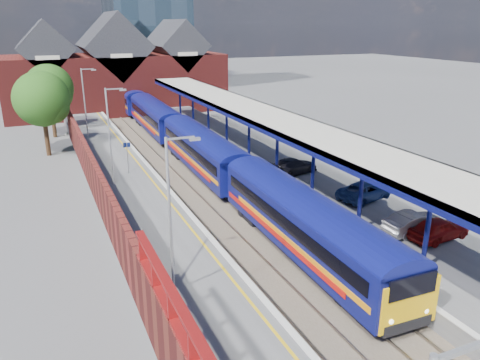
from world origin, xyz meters
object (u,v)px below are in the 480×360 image
(lamp_post_c, at_px, (111,130))
(parked_car_dark, at_px, (293,166))
(platform_sign, at_px, (127,153))
(lamp_post_b, at_px, (173,207))
(parked_car_silver, at_px, (414,222))
(parked_car_red, at_px, (439,229))
(parked_car_blue, at_px, (365,191))
(lamp_post_d, at_px, (86,99))
(train, at_px, (176,130))

(lamp_post_c, bearing_deg, parked_car_dark, -14.31)
(platform_sign, bearing_deg, lamp_post_b, -94.33)
(parked_car_silver, bearing_deg, lamp_post_c, 39.20)
(parked_car_red, xyz_separation_m, parked_car_silver, (-0.62, 1.19, -0.00))
(parked_car_blue, bearing_deg, parked_car_dark, -0.62)
(parked_car_dark, bearing_deg, lamp_post_b, 118.50)
(lamp_post_c, xyz_separation_m, parked_car_red, (14.63, -16.77, -3.37))
(lamp_post_d, distance_m, parked_car_red, 36.04)
(parked_car_blue, bearing_deg, lamp_post_c, 40.95)
(platform_sign, height_order, parked_car_red, platform_sign)
(parked_car_silver, xyz_separation_m, parked_car_blue, (0.85, 5.47, -0.03))
(parked_car_silver, distance_m, parked_car_blue, 5.54)
(platform_sign, bearing_deg, lamp_post_c, -124.26)
(parked_car_silver, relative_size, parked_car_blue, 0.88)
(lamp_post_c, bearing_deg, platform_sign, 55.74)
(lamp_post_c, bearing_deg, lamp_post_d, 90.00)
(lamp_post_b, xyz_separation_m, lamp_post_c, (0.00, 16.00, 0.00))
(train, distance_m, lamp_post_d, 9.78)
(lamp_post_b, bearing_deg, parked_car_dark, 43.87)
(lamp_post_d, distance_m, parked_car_silver, 34.71)
(train, distance_m, parked_car_red, 28.51)
(train, height_order, lamp_post_d, lamp_post_d)
(lamp_post_d, relative_size, platform_sign, 2.80)
(parked_car_silver, bearing_deg, lamp_post_b, 88.95)
(lamp_post_c, relative_size, parked_car_silver, 1.86)
(parked_car_dark, bearing_deg, parked_car_blue, 178.85)
(parked_car_silver, height_order, parked_car_dark, parked_car_dark)
(parked_car_silver, distance_m, parked_car_dark, 12.25)
(lamp_post_c, relative_size, lamp_post_d, 1.00)
(lamp_post_c, distance_m, parked_car_red, 22.51)
(parked_car_blue, bearing_deg, train, 3.59)
(parked_car_red, relative_size, parked_car_blue, 0.86)
(platform_sign, distance_m, parked_car_red, 23.01)
(lamp_post_b, xyz_separation_m, lamp_post_d, (0.00, 32.00, 0.00))
(train, distance_m, parked_car_silver, 27.22)
(lamp_post_c, xyz_separation_m, lamp_post_d, (0.00, 16.00, 0.00))
(lamp_post_b, distance_m, lamp_post_d, 32.00)
(lamp_post_c, height_order, lamp_post_d, same)
(lamp_post_d, xyz_separation_m, parked_car_red, (14.63, -32.77, -3.37))
(parked_car_blue, bearing_deg, lamp_post_b, 96.79)
(platform_sign, bearing_deg, parked_car_blue, -41.88)
(parked_car_dark, bearing_deg, train, 4.98)
(platform_sign, relative_size, parked_car_red, 0.68)
(lamp_post_b, xyz_separation_m, platform_sign, (1.36, 18.00, -2.30))
(lamp_post_b, height_order, parked_car_red, lamp_post_b)
(parked_car_dark, xyz_separation_m, parked_car_blue, (1.71, -6.75, -0.04))
(lamp_post_d, xyz_separation_m, parked_car_dark, (13.15, -19.36, -3.36))
(parked_car_silver, bearing_deg, parked_car_dark, 1.26)
(lamp_post_c, relative_size, platform_sign, 2.80)
(lamp_post_c, height_order, platform_sign, lamp_post_c)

